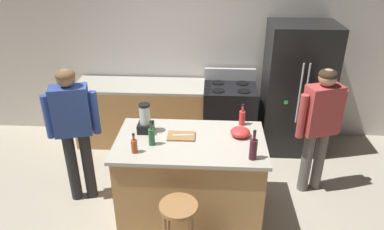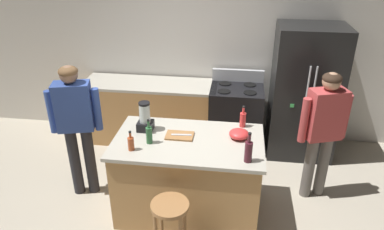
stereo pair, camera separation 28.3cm
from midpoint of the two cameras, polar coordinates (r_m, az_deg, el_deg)
ground_plane at (r=4.41m, az=-2.13°, el=-14.67°), size 14.00×14.00×0.00m
back_wall at (r=5.48m, az=-0.51°, el=10.15°), size 8.00×0.10×2.70m
kitchen_island at (r=4.11m, az=-2.24°, el=-9.69°), size 1.61×0.94×0.95m
back_counter_run at (r=5.54m, az=-9.03°, el=0.24°), size 2.00×0.64×0.95m
refrigerator at (r=5.29m, az=14.72°, el=3.88°), size 0.90×0.73×1.87m
stove_range at (r=5.39m, az=4.40°, el=-0.12°), size 0.76×0.65×1.13m
person_by_island_left at (r=4.28m, az=-20.11°, el=-1.44°), size 0.59×0.31×1.66m
person_by_sink_right at (r=4.40m, az=17.90°, el=-0.91°), size 0.59×0.34×1.61m
bar_stool at (r=3.51m, az=-4.51°, el=-16.02°), size 0.36×0.36×0.69m
blender_appliance at (r=4.00m, az=-9.44°, el=-0.85°), size 0.17×0.17×0.34m
bottle_wine at (r=3.51m, az=7.42°, el=-5.33°), size 0.08×0.08×0.32m
bottle_olive_oil at (r=3.76m, az=-8.57°, el=-3.36°), size 0.07×0.07×0.28m
bottle_soda at (r=4.13m, az=6.02°, el=-0.40°), size 0.07×0.07×0.26m
bottle_cooking_sauce at (r=3.67m, az=-11.33°, el=-4.82°), size 0.06×0.06×0.22m
mixing_bowl at (r=3.92m, az=5.61°, el=-2.76°), size 0.21×0.21×0.10m
cutting_board at (r=3.91m, az=-3.80°, el=-3.40°), size 0.30×0.20×0.02m
chef_knife at (r=3.90m, az=-3.51°, el=-3.24°), size 0.22×0.05×0.01m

